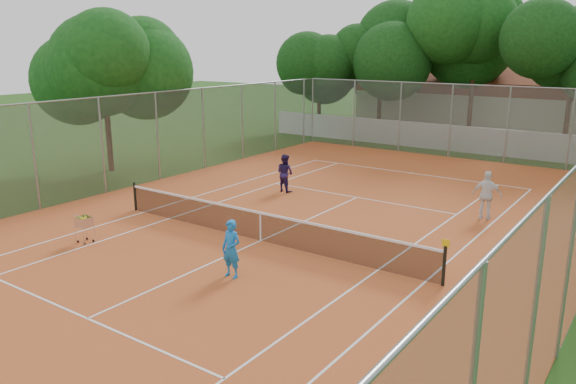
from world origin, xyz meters
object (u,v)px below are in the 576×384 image
Objects in this scene: player_near at (231,249)px; ball_hopper at (85,229)px; clubhouse at (481,99)px; player_far_left at (285,173)px; tennis_net at (261,226)px; player_far_right at (487,195)px.

ball_hopper is at bearing -174.89° from player_near.
clubhouse is 10.28× the size of player_far_left.
tennis_net is 5.49m from ball_hopper.
player_near is 9.99m from player_far_right.
player_far_right is at bearing 52.72° from ball_hopper.
clubhouse reaches higher than player_near.
ball_hopper is (-9.51, -9.75, -0.41)m from player_far_right.
player_far_left is at bearing 118.44° from tennis_net.
clubhouse is 9.42× the size of player_far_right.
player_far_right reaches higher than ball_hopper.
player_near is at bearing -84.39° from clubhouse.
tennis_net is 0.72× the size of clubhouse.
player_far_left is 0.92× the size of player_far_right.
player_far_left is (-2.99, 5.53, 0.31)m from tennis_net.
player_far_right is (7.11, -22.54, -1.31)m from clubhouse.
tennis_net is 2.93m from player_near.
player_far_left is 1.73× the size of ball_hopper.
player_far_left reaches higher than player_near.
player_far_right reaches higher than player_far_left.
player_near is at bearing 56.70° from player_far_right.
clubhouse is 23.54m from player_far_left.
clubhouse is (-2.00, 29.00, 1.69)m from tennis_net.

